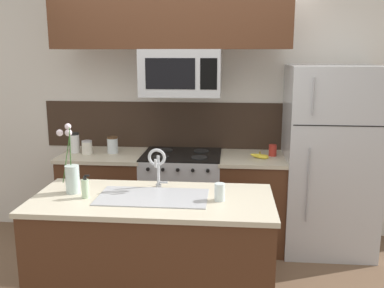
{
  "coord_description": "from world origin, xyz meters",
  "views": [
    {
      "loc": [
        0.47,
        -3.13,
        1.9
      ],
      "look_at": [
        0.16,
        0.27,
        1.16
      ],
      "focal_mm": 40.0,
      "sensor_mm": 36.0,
      "label": 1
    }
  ],
  "objects_px": {
    "storage_jar_tall": "(75,143)",
    "storage_jar_medium": "(87,147)",
    "microwave": "(181,73)",
    "storage_jar_short": "(113,145)",
    "stove_range": "(182,199)",
    "coffee_tin": "(273,150)",
    "sink_faucet": "(157,163)",
    "drinking_glass": "(220,192)",
    "dish_soap_bottle": "(85,188)",
    "flower_vase": "(72,175)",
    "refrigerator": "(329,160)",
    "banana_bunch": "(260,156)"
  },
  "relations": [
    {
      "from": "storage_jar_medium",
      "to": "storage_jar_short",
      "type": "height_order",
      "value": "storage_jar_short"
    },
    {
      "from": "stove_range",
      "to": "sink_faucet",
      "type": "bearing_deg",
      "value": -93.15
    },
    {
      "from": "dish_soap_bottle",
      "to": "drinking_glass",
      "type": "bearing_deg",
      "value": 1.65
    },
    {
      "from": "stove_range",
      "to": "sink_faucet",
      "type": "relative_size",
      "value": 3.04
    },
    {
      "from": "stove_range",
      "to": "drinking_glass",
      "type": "bearing_deg",
      "value": -72.36
    },
    {
      "from": "banana_bunch",
      "to": "stove_range",
      "type": "bearing_deg",
      "value": 175.43
    },
    {
      "from": "storage_jar_tall",
      "to": "storage_jar_medium",
      "type": "height_order",
      "value": "storage_jar_tall"
    },
    {
      "from": "storage_jar_tall",
      "to": "storage_jar_short",
      "type": "distance_m",
      "value": 0.38
    },
    {
      "from": "stove_range",
      "to": "flower_vase",
      "type": "relative_size",
      "value": 1.87
    },
    {
      "from": "banana_bunch",
      "to": "flower_vase",
      "type": "xyz_separation_m",
      "value": [
        -1.4,
        -1.13,
        0.11
      ]
    },
    {
      "from": "coffee_tin",
      "to": "sink_faucet",
      "type": "relative_size",
      "value": 0.36
    },
    {
      "from": "coffee_tin",
      "to": "drinking_glass",
      "type": "distance_m",
      "value": 1.4
    },
    {
      "from": "storage_jar_tall",
      "to": "coffee_tin",
      "type": "relative_size",
      "value": 1.84
    },
    {
      "from": "storage_jar_short",
      "to": "stove_range",
      "type": "bearing_deg",
      "value": -2.54
    },
    {
      "from": "microwave",
      "to": "storage_jar_medium",
      "type": "relative_size",
      "value": 5.64
    },
    {
      "from": "stove_range",
      "to": "coffee_tin",
      "type": "bearing_deg",
      "value": 3.26
    },
    {
      "from": "microwave",
      "to": "storage_jar_short",
      "type": "bearing_deg",
      "value": 175.74
    },
    {
      "from": "dish_soap_bottle",
      "to": "storage_jar_medium",
      "type": "bearing_deg",
      "value": 108.21
    },
    {
      "from": "stove_range",
      "to": "flower_vase",
      "type": "bearing_deg",
      "value": -118.58
    },
    {
      "from": "banana_bunch",
      "to": "storage_jar_short",
      "type": "bearing_deg",
      "value": 176.41
    },
    {
      "from": "banana_bunch",
      "to": "storage_jar_tall",
      "type": "bearing_deg",
      "value": 177.75
    },
    {
      "from": "refrigerator",
      "to": "storage_jar_medium",
      "type": "xyz_separation_m",
      "value": [
        -2.35,
        -0.05,
        0.09
      ]
    },
    {
      "from": "banana_bunch",
      "to": "sink_faucet",
      "type": "bearing_deg",
      "value": -129.21
    },
    {
      "from": "coffee_tin",
      "to": "drinking_glass",
      "type": "bearing_deg",
      "value": -109.81
    },
    {
      "from": "sink_faucet",
      "to": "drinking_glass",
      "type": "relative_size",
      "value": 2.54
    },
    {
      "from": "refrigerator",
      "to": "storage_jar_medium",
      "type": "relative_size",
      "value": 13.48
    },
    {
      "from": "storage_jar_short",
      "to": "dish_soap_bottle",
      "type": "relative_size",
      "value": 1.0
    },
    {
      "from": "dish_soap_bottle",
      "to": "storage_jar_short",
      "type": "bearing_deg",
      "value": 97.56
    },
    {
      "from": "microwave",
      "to": "drinking_glass",
      "type": "height_order",
      "value": "microwave"
    },
    {
      "from": "storage_jar_medium",
      "to": "sink_faucet",
      "type": "bearing_deg",
      "value": -49.35
    },
    {
      "from": "storage_jar_tall",
      "to": "banana_bunch",
      "type": "relative_size",
      "value": 1.06
    },
    {
      "from": "storage_jar_short",
      "to": "sink_faucet",
      "type": "relative_size",
      "value": 0.54
    },
    {
      "from": "sink_faucet",
      "to": "flower_vase",
      "type": "xyz_separation_m",
      "value": [
        -0.59,
        -0.14,
        -0.07
      ]
    },
    {
      "from": "stove_range",
      "to": "refrigerator",
      "type": "distance_m",
      "value": 1.47
    },
    {
      "from": "storage_jar_tall",
      "to": "storage_jar_medium",
      "type": "relative_size",
      "value": 1.53
    },
    {
      "from": "coffee_tin",
      "to": "dish_soap_bottle",
      "type": "distance_m",
      "value": 1.94
    },
    {
      "from": "storage_jar_medium",
      "to": "drinking_glass",
      "type": "bearing_deg",
      "value": -42.86
    },
    {
      "from": "storage_jar_short",
      "to": "banana_bunch",
      "type": "height_order",
      "value": "storage_jar_short"
    },
    {
      "from": "storage_jar_tall",
      "to": "stove_range",
      "type": "bearing_deg",
      "value": -0.63
    },
    {
      "from": "flower_vase",
      "to": "drinking_glass",
      "type": "bearing_deg",
      "value": -4.17
    },
    {
      "from": "storage_jar_medium",
      "to": "drinking_glass",
      "type": "height_order",
      "value": "storage_jar_medium"
    },
    {
      "from": "coffee_tin",
      "to": "stove_range",
      "type": "bearing_deg",
      "value": -176.74
    },
    {
      "from": "banana_bunch",
      "to": "coffee_tin",
      "type": "distance_m",
      "value": 0.17
    },
    {
      "from": "sink_faucet",
      "to": "drinking_glass",
      "type": "xyz_separation_m",
      "value": [
        0.46,
        -0.22,
        -0.14
      ]
    },
    {
      "from": "sink_faucet",
      "to": "flower_vase",
      "type": "relative_size",
      "value": 0.62
    },
    {
      "from": "microwave",
      "to": "storage_jar_tall",
      "type": "distance_m",
      "value": 1.28
    },
    {
      "from": "microwave",
      "to": "drinking_glass",
      "type": "xyz_separation_m",
      "value": [
        0.4,
        -1.25,
        -0.74
      ]
    },
    {
      "from": "dish_soap_bottle",
      "to": "drinking_glass",
      "type": "relative_size",
      "value": 1.37
    },
    {
      "from": "microwave",
      "to": "storage_jar_medium",
      "type": "height_order",
      "value": "microwave"
    },
    {
      "from": "microwave",
      "to": "storage_jar_short",
      "type": "relative_size",
      "value": 4.53
    }
  ]
}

